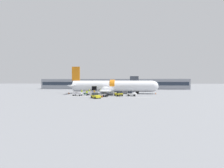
# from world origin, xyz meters

# --- Properties ---
(ground_plane) EXTENTS (500.00, 500.00, 0.00)m
(ground_plane) POSITION_xyz_m (0.00, 0.00, 0.00)
(ground_plane) COLOR slate
(apron_marking_line) EXTENTS (25.10, 2.01, 0.01)m
(apron_marking_line) POSITION_xyz_m (2.15, -8.62, 0.00)
(apron_marking_line) COLOR silver
(apron_marking_line) RESTS_ON ground_plane
(terminal_strip) EXTENTS (83.87, 8.16, 5.78)m
(terminal_strip) POSITION_xyz_m (0.00, 36.57, 2.89)
(terminal_strip) COLOR gray
(terminal_strip) RESTS_ON ground_plane
(jet_bridge_stub) EXTENTS (3.18, 11.74, 6.36)m
(jet_bridge_stub) POSITION_xyz_m (10.57, 10.33, 4.85)
(jet_bridge_stub) COLOR #4C4C51
(jet_bridge_stub) RESTS_ON ground_plane
(airplane) EXTENTS (33.09, 25.23, 9.89)m
(airplane) POSITION_xyz_m (2.22, 3.46, 2.59)
(airplane) COLOR white
(airplane) RESTS_ON ground_plane
(baggage_tug_lead) EXTENTS (3.02, 2.47, 1.50)m
(baggage_tug_lead) POSITION_xyz_m (9.15, -5.13, 0.65)
(baggage_tug_lead) COLOR white
(baggage_tug_lead) RESTS_ON ground_plane
(baggage_tug_mid) EXTENTS (2.79, 3.38, 1.62)m
(baggage_tug_mid) POSITION_xyz_m (5.34, -5.86, 0.70)
(baggage_tug_mid) COLOR yellow
(baggage_tug_mid) RESTS_ON ground_plane
(baggage_tug_rear) EXTENTS (3.03, 3.34, 1.47)m
(baggage_tug_rear) POSITION_xyz_m (-0.43, -12.23, 0.64)
(baggage_tug_rear) COLOR yellow
(baggage_tug_rear) RESTS_ON ground_plane
(baggage_tug_spare) EXTENTS (2.58, 2.17, 1.57)m
(baggage_tug_spare) POSITION_xyz_m (0.80, -7.99, 0.64)
(baggage_tug_spare) COLOR silver
(baggage_tug_spare) RESTS_ON ground_plane
(baggage_cart_loading) EXTENTS (4.14, 2.62, 1.09)m
(baggage_cart_loading) POSITION_xyz_m (-3.46, -2.99, 0.55)
(baggage_cart_loading) COLOR silver
(baggage_cart_loading) RESTS_ON ground_plane
(baggage_cart_queued) EXTENTS (3.89, 2.02, 1.00)m
(baggage_cart_queued) POSITION_xyz_m (-7.31, -6.02, 0.49)
(baggage_cart_queued) COLOR silver
(baggage_cart_queued) RESTS_ON ground_plane
(ground_crew_loader_a) EXTENTS (0.57, 0.50, 1.67)m
(ground_crew_loader_a) POSITION_xyz_m (-4.47, -5.77, 0.88)
(ground_crew_loader_a) COLOR #1E2338
(ground_crew_loader_a) RESTS_ON ground_plane
(ground_crew_loader_b) EXTENTS (0.58, 0.43, 1.66)m
(ground_crew_loader_b) POSITION_xyz_m (-1.26, -0.12, 0.87)
(ground_crew_loader_b) COLOR #1E2338
(ground_crew_loader_b) RESTS_ON ground_plane
(ground_crew_driver) EXTENTS (0.59, 0.60, 1.86)m
(ground_crew_driver) POSITION_xyz_m (-4.92, -0.60, 0.98)
(ground_crew_driver) COLOR #1E2338
(ground_crew_driver) RESTS_ON ground_plane
(ground_crew_supervisor) EXTENTS (0.42, 0.57, 1.65)m
(ground_crew_supervisor) POSITION_xyz_m (0.16, -4.91, 0.87)
(ground_crew_supervisor) COLOR black
(ground_crew_supervisor) RESTS_ON ground_plane
(ground_crew_helper) EXTENTS (0.57, 0.57, 1.78)m
(ground_crew_helper) POSITION_xyz_m (-2.17, -5.56, 0.94)
(ground_crew_helper) COLOR #1E2338
(ground_crew_helper) RESTS_ON ground_plane
(ground_crew_marshal) EXTENTS (0.54, 0.56, 1.73)m
(ground_crew_marshal) POSITION_xyz_m (-7.12, -2.27, 0.91)
(ground_crew_marshal) COLOR #2D2D33
(ground_crew_marshal) RESTS_ON ground_plane
(suitcase_on_tarmac_upright) EXTENTS (0.40, 0.32, 0.71)m
(suitcase_on_tarmac_upright) POSITION_xyz_m (-6.06, -2.10, 0.30)
(suitcase_on_tarmac_upright) COLOR #14472D
(suitcase_on_tarmac_upright) RESTS_ON ground_plane
(safety_cone_nose) EXTENTS (0.53, 0.53, 0.57)m
(safety_cone_nose) POSITION_xyz_m (17.80, 2.24, 0.26)
(safety_cone_nose) COLOR black
(safety_cone_nose) RESTS_ON ground_plane
(safety_cone_engine_left) EXTENTS (0.47, 0.47, 0.74)m
(safety_cone_engine_left) POSITION_xyz_m (0.96, -10.28, 0.35)
(safety_cone_engine_left) COLOR black
(safety_cone_engine_left) RESTS_ON ground_plane
(safety_cone_wingtip) EXTENTS (0.45, 0.45, 0.65)m
(safety_cone_wingtip) POSITION_xyz_m (2.95, -3.30, 0.30)
(safety_cone_wingtip) COLOR black
(safety_cone_wingtip) RESTS_ON ground_plane
(safety_cone_tail) EXTENTS (0.63, 0.63, 0.58)m
(safety_cone_tail) POSITION_xyz_m (-13.05, 1.53, 0.27)
(safety_cone_tail) COLOR black
(safety_cone_tail) RESTS_ON ground_plane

